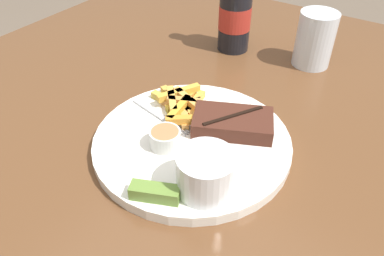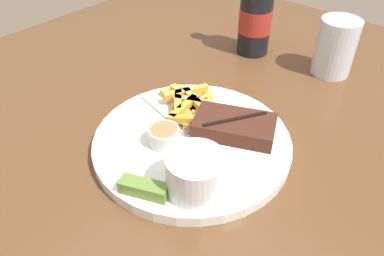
{
  "view_description": "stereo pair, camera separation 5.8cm",
  "coord_description": "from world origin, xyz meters",
  "px_view_note": "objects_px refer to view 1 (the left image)",
  "views": [
    {
      "loc": [
        0.25,
        -0.37,
        1.18
      ],
      "look_at": [
        0.0,
        0.0,
        0.81
      ],
      "focal_mm": 35.0,
      "sensor_mm": 36.0,
      "label": 1
    },
    {
      "loc": [
        0.3,
        -0.34,
        1.18
      ],
      "look_at": [
        0.0,
        0.0,
        0.81
      ],
      "focal_mm": 35.0,
      "sensor_mm": 36.0,
      "label": 2
    }
  ],
  "objects_px": {
    "drinking_glass": "(315,39)",
    "fork_utensil": "(158,114)",
    "beer_bottle": "(235,16)",
    "dinner_plate": "(192,142)",
    "coleslaw_cup": "(206,171)",
    "steak_portion": "(233,123)",
    "dipping_sauce_cup": "(165,138)",
    "pickle_spear": "(155,193)"
  },
  "relations": [
    {
      "from": "dinner_plate",
      "to": "coleslaw_cup",
      "type": "distance_m",
      "value": 0.11
    },
    {
      "from": "drinking_glass",
      "to": "steak_portion",
      "type": "bearing_deg",
      "value": -93.94
    },
    {
      "from": "dipping_sauce_cup",
      "to": "pickle_spear",
      "type": "distance_m",
      "value": 0.1
    },
    {
      "from": "coleslaw_cup",
      "to": "pickle_spear",
      "type": "distance_m",
      "value": 0.07
    },
    {
      "from": "steak_portion",
      "to": "beer_bottle",
      "type": "relative_size",
      "value": 0.66
    },
    {
      "from": "fork_utensil",
      "to": "dinner_plate",
      "type": "bearing_deg",
      "value": 0.0
    },
    {
      "from": "steak_portion",
      "to": "beer_bottle",
      "type": "distance_m",
      "value": 0.32
    },
    {
      "from": "drinking_glass",
      "to": "dipping_sauce_cup",
      "type": "bearing_deg",
      "value": -102.23
    },
    {
      "from": "coleslaw_cup",
      "to": "pickle_spear",
      "type": "bearing_deg",
      "value": -132.19
    },
    {
      "from": "fork_utensil",
      "to": "drinking_glass",
      "type": "xyz_separation_m",
      "value": [
        0.14,
        0.35,
        0.04
      ]
    },
    {
      "from": "steak_portion",
      "to": "beer_bottle",
      "type": "xyz_separation_m",
      "value": [
        -0.15,
        0.28,
        0.05
      ]
    },
    {
      "from": "steak_portion",
      "to": "pickle_spear",
      "type": "height_order",
      "value": "steak_portion"
    },
    {
      "from": "drinking_glass",
      "to": "dinner_plate",
      "type": "bearing_deg",
      "value": -99.87
    },
    {
      "from": "beer_bottle",
      "to": "drinking_glass",
      "type": "relative_size",
      "value": 1.92
    },
    {
      "from": "beer_bottle",
      "to": "steak_portion",
      "type": "bearing_deg",
      "value": -61.5
    },
    {
      "from": "dipping_sauce_cup",
      "to": "drinking_glass",
      "type": "relative_size",
      "value": 0.42
    },
    {
      "from": "coleslaw_cup",
      "to": "dinner_plate",
      "type": "bearing_deg",
      "value": 133.42
    },
    {
      "from": "dinner_plate",
      "to": "beer_bottle",
      "type": "bearing_deg",
      "value": 108.2
    },
    {
      "from": "coleslaw_cup",
      "to": "fork_utensil",
      "type": "relative_size",
      "value": 0.59
    },
    {
      "from": "steak_portion",
      "to": "dipping_sauce_cup",
      "type": "height_order",
      "value": "same"
    },
    {
      "from": "steak_portion",
      "to": "coleslaw_cup",
      "type": "xyz_separation_m",
      "value": [
        0.03,
        -0.13,
        0.02
      ]
    },
    {
      "from": "dinner_plate",
      "to": "steak_portion",
      "type": "relative_size",
      "value": 2.16
    },
    {
      "from": "pickle_spear",
      "to": "beer_bottle",
      "type": "distance_m",
      "value": 0.49
    },
    {
      "from": "coleslaw_cup",
      "to": "beer_bottle",
      "type": "relative_size",
      "value": 0.36
    },
    {
      "from": "pickle_spear",
      "to": "fork_utensil",
      "type": "distance_m",
      "value": 0.18
    },
    {
      "from": "fork_utensil",
      "to": "beer_bottle",
      "type": "height_order",
      "value": "beer_bottle"
    },
    {
      "from": "pickle_spear",
      "to": "drinking_glass",
      "type": "xyz_separation_m",
      "value": [
        0.04,
        0.49,
        0.03
      ]
    },
    {
      "from": "steak_portion",
      "to": "fork_utensil",
      "type": "distance_m",
      "value": 0.13
    },
    {
      "from": "drinking_glass",
      "to": "beer_bottle",
      "type": "bearing_deg",
      "value": -170.42
    },
    {
      "from": "dinner_plate",
      "to": "pickle_spear",
      "type": "height_order",
      "value": "pickle_spear"
    },
    {
      "from": "dinner_plate",
      "to": "fork_utensil",
      "type": "distance_m",
      "value": 0.08
    },
    {
      "from": "fork_utensil",
      "to": "beer_bottle",
      "type": "distance_m",
      "value": 0.33
    },
    {
      "from": "coleslaw_cup",
      "to": "fork_utensil",
      "type": "xyz_separation_m",
      "value": [
        -0.15,
        0.09,
        -0.03
      ]
    },
    {
      "from": "dinner_plate",
      "to": "coleslaw_cup",
      "type": "relative_size",
      "value": 3.95
    },
    {
      "from": "fork_utensil",
      "to": "dipping_sauce_cup",
      "type": "bearing_deg",
      "value": -31.91
    },
    {
      "from": "dipping_sauce_cup",
      "to": "drinking_glass",
      "type": "xyz_separation_m",
      "value": [
        0.09,
        0.4,
        0.02
      ]
    },
    {
      "from": "fork_utensil",
      "to": "beer_bottle",
      "type": "bearing_deg",
      "value": 107.04
    },
    {
      "from": "fork_utensil",
      "to": "coleslaw_cup",
      "type": "bearing_deg",
      "value": -19.65
    },
    {
      "from": "steak_portion",
      "to": "fork_utensil",
      "type": "relative_size",
      "value": 1.09
    },
    {
      "from": "drinking_glass",
      "to": "fork_utensil",
      "type": "bearing_deg",
      "value": -112.56
    },
    {
      "from": "dipping_sauce_cup",
      "to": "beer_bottle",
      "type": "height_order",
      "value": "beer_bottle"
    },
    {
      "from": "beer_bottle",
      "to": "drinking_glass",
      "type": "xyz_separation_m",
      "value": [
        0.17,
        0.03,
        -0.02
      ]
    }
  ]
}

